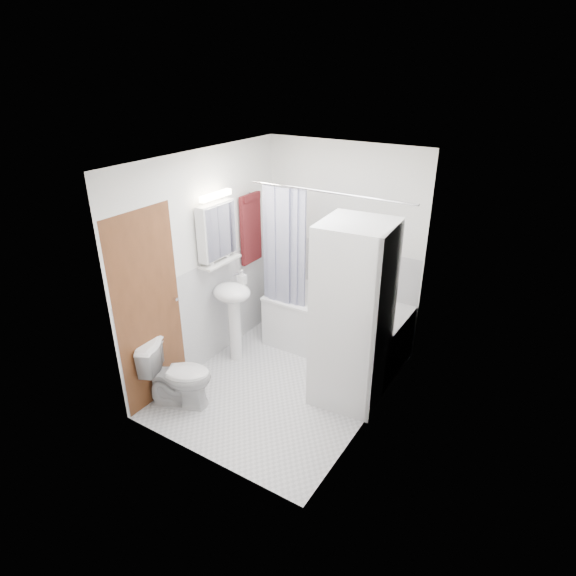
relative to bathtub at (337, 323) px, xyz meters
The scene contains 20 objects.
floor 1.00m from the bathtub, 99.72° to the right, with size 2.60×2.60×0.00m, color silver.
room_walls 1.47m from the bathtub, 99.72° to the right, with size 2.60×2.60×2.60m.
wainscot 0.69m from the bathtub, 104.10° to the right, with size 1.98×2.58×2.58m.
door 1.95m from the bathtub, 126.99° to the right, with size 0.05×2.00×2.00m.
bathtub is the anchor object (origin of this frame).
tub_spout 0.72m from the bathtub, 58.78° to the left, with size 0.04×0.04×0.12m, color silver.
curtain_rod 1.68m from the bathtub, 90.00° to the right, with size 0.02×0.02×1.84m, color silver.
shower_curtain 1.10m from the bathtub, 148.60° to the right, with size 0.55×0.02×1.45m.
sink 1.27m from the bathtub, 138.58° to the right, with size 0.44×0.37×1.04m.
medicine_cabinet 1.81m from the bathtub, 142.34° to the right, with size 0.13×0.50×0.71m.
shelf 1.58m from the bathtub, 141.95° to the right, with size 0.18×0.54×0.03m, color silver.
shower_caddy 0.90m from the bathtub, 52.00° to the left, with size 0.22×0.06×0.02m, color silver.
towel 1.53m from the bathtub, behind, with size 0.07×0.35×0.85m.
washer_dryer 1.08m from the bathtub, 55.06° to the right, with size 0.73×0.72×1.88m.
toilet 1.98m from the bathtub, 116.37° to the right, with size 0.39×0.69×0.68m, color white.
soap_pump 1.25m from the bathtub, 142.32° to the right, with size 0.08×0.17×0.08m, color gray.
shelf_bottle 1.69m from the bathtub, 137.20° to the right, with size 0.07×0.18×0.07m, color gray.
shelf_cup 1.56m from the bathtub, 146.25° to the right, with size 0.10×0.09×0.10m, color gray.
shampoo_a 0.95m from the bathtub, 58.97° to the left, with size 0.13×0.17×0.13m, color gray.
shampoo_b 0.96m from the bathtub, 45.68° to the left, with size 0.08×0.21×0.08m, color #27439D.
Camera 1 is at (2.32, -3.64, 3.16)m, focal length 30.00 mm.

